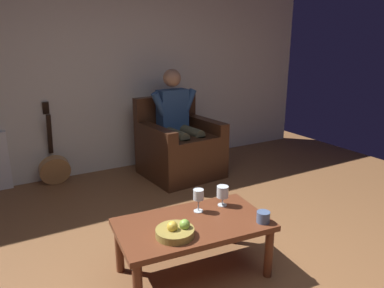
# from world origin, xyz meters

# --- Properties ---
(wall_back) EXTENTS (6.36, 0.06, 2.76)m
(wall_back) POSITION_xyz_m (0.00, -3.02, 1.38)
(wall_back) COLOR silver
(wall_back) RESTS_ON ground
(armchair) EXTENTS (0.92, 0.89, 0.95)m
(armchair) POSITION_xyz_m (-0.85, -2.38, 0.34)
(armchair) COLOR #3D2213
(armchair) RESTS_ON ground
(person_seated) EXTENTS (0.63, 0.63, 1.29)m
(person_seated) POSITION_xyz_m (-0.85, -2.40, 0.70)
(person_seated) COLOR #2C4C7B
(person_seated) RESTS_ON ground
(coffee_table) EXTENTS (1.10, 0.69, 0.41)m
(coffee_table) POSITION_xyz_m (-0.00, -0.56, 0.35)
(coffee_table) COLOR brown
(coffee_table) RESTS_ON ground
(guitar) EXTENTS (0.35, 0.29, 0.95)m
(guitar) POSITION_xyz_m (0.56, -2.82, 0.21)
(guitar) COLOR #A97947
(guitar) RESTS_ON ground
(wine_glass_near) EXTENTS (0.08, 0.08, 0.17)m
(wine_glass_near) POSITION_xyz_m (-0.11, -0.68, 0.53)
(wine_glass_near) COLOR silver
(wine_glass_near) RESTS_ON coffee_table
(wine_glass_far) EXTENTS (0.09, 0.09, 0.16)m
(wine_glass_far) POSITION_xyz_m (-0.32, -0.68, 0.51)
(wine_glass_far) COLOR silver
(wine_glass_far) RESTS_ON coffee_table
(fruit_bowl) EXTENTS (0.25, 0.25, 0.11)m
(fruit_bowl) POSITION_xyz_m (0.19, -0.46, 0.44)
(fruit_bowl) COLOR olive
(fruit_bowl) RESTS_ON coffee_table
(candle_jar) EXTENTS (0.09, 0.09, 0.08)m
(candle_jar) POSITION_xyz_m (-0.42, -0.32, 0.45)
(candle_jar) COLOR #4A5E83
(candle_jar) RESTS_ON coffee_table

